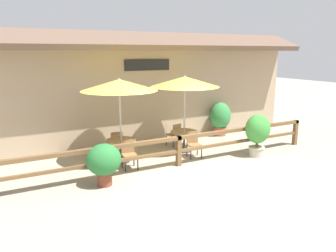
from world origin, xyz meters
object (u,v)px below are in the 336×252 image
object	(u,v)px
chair_near_wallside	(116,142)
potted_plant_entrance_palm	(258,132)
patio_umbrella_near	(119,85)
chair_middle_wallside	(175,134)
dining_table_near	(121,144)
chair_near_streetside	(129,153)
potted_plant_corner_fern	(220,117)
dining_table_middle	(184,135)
chair_middle_streetside	(194,143)
patio_umbrella_middle	(185,82)
potted_plant_tall_tropical	(104,161)

from	to	relation	value
chair_near_wallside	potted_plant_entrance_palm	size ratio (longest dim) A/B	0.59
patio_umbrella_near	chair_middle_wallside	bearing A→B (deg)	18.08
dining_table_near	chair_near_streetside	world-z (taller)	chair_near_streetside
patio_umbrella_near	chair_middle_wallside	xyz separation A→B (m)	(2.40, 0.78, -2.00)
chair_near_streetside	potted_plant_corner_fern	bearing A→B (deg)	26.56
patio_umbrella_near	dining_table_middle	world-z (taller)	patio_umbrella_near
chair_near_streetside	chair_middle_streetside	distance (m)	2.33
patio_umbrella_near	chair_near_streetside	world-z (taller)	patio_umbrella_near
patio_umbrella_middle	chair_middle_wallside	distance (m)	2.13
chair_near_streetside	chair_near_wallside	distance (m)	1.38
dining_table_middle	chair_middle_wallside	world-z (taller)	chair_middle_wallside
patio_umbrella_middle	potted_plant_entrance_palm	bearing A→B (deg)	-40.93
dining_table_near	potted_plant_entrance_palm	bearing A→B (deg)	-20.33
patio_umbrella_near	potted_plant_entrance_palm	size ratio (longest dim) A/B	1.86
dining_table_near	potted_plant_entrance_palm	xyz separation A→B (m)	(4.28, -1.59, 0.27)
dining_table_middle	chair_middle_wallside	xyz separation A→B (m)	(0.02, 0.73, -0.11)
potted_plant_entrance_palm	dining_table_near	bearing A→B (deg)	159.67
patio_umbrella_near	chair_near_streetside	xyz separation A→B (m)	(-0.01, -0.69, -2.00)
patio_umbrella_near	potted_plant_tall_tropical	xyz separation A→B (m)	(-1.06, -1.61, -1.81)
patio_umbrella_near	chair_middle_wallside	size ratio (longest dim) A/B	3.14
patio_umbrella_near	potted_plant_entrance_palm	xyz separation A→B (m)	(4.28, -1.59, -1.62)
patio_umbrella_near	patio_umbrella_middle	xyz separation A→B (m)	(2.38, 0.06, 0.00)
potted_plant_entrance_palm	chair_middle_streetside	bearing A→B (deg)	154.80
chair_middle_streetside	potted_plant_corner_fern	bearing A→B (deg)	48.53
potted_plant_tall_tropical	chair_near_wallside	bearing A→B (deg)	63.93
chair_near_streetside	dining_table_near	bearing A→B (deg)	93.98
chair_near_streetside	chair_middle_wallside	bearing A→B (deg)	35.88
chair_near_streetside	potted_plant_corner_fern	world-z (taller)	potted_plant_corner_fern
dining_table_near	potted_plant_corner_fern	distance (m)	5.07
patio_umbrella_middle	potted_plant_corner_fern	distance (m)	3.28
chair_near_wallside	potted_plant_entrance_palm	distance (m)	4.81
dining_table_near	potted_plant_corner_fern	size ratio (longest dim) A/B	0.68
chair_near_wallside	chair_middle_wallside	bearing A→B (deg)	-172.47
chair_near_wallside	patio_umbrella_middle	world-z (taller)	patio_umbrella_middle
potted_plant_corner_fern	dining_table_middle	bearing A→B (deg)	-153.66
chair_middle_streetside	potted_plant_corner_fern	xyz separation A→B (m)	(2.57, 1.97, 0.29)
patio_umbrella_middle	dining_table_near	bearing A→B (deg)	-178.57
patio_umbrella_near	dining_table_near	distance (m)	1.89
chair_middle_wallside	potted_plant_entrance_palm	xyz separation A→B (m)	(1.88, -2.37, 0.38)
patio_umbrella_near	potted_plant_corner_fern	size ratio (longest dim) A/B	1.91
dining_table_near	chair_near_streetside	distance (m)	0.70
chair_near_wallside	potted_plant_entrance_palm	xyz separation A→B (m)	(4.22, -2.27, 0.38)
potted_plant_corner_fern	chair_near_wallside	bearing A→B (deg)	-172.73
patio_umbrella_middle	dining_table_middle	distance (m)	1.89
dining_table_near	dining_table_middle	bearing A→B (deg)	1.43
patio_umbrella_near	potted_plant_corner_fern	xyz separation A→B (m)	(4.90, 1.30, -1.71)
dining_table_middle	chair_middle_streetside	xyz separation A→B (m)	(-0.06, -0.72, -0.11)
patio_umbrella_middle	chair_middle_streetside	distance (m)	2.13
potted_plant_entrance_palm	chair_near_streetside	bearing A→B (deg)	168.16
chair_middle_streetside	chair_middle_wallside	xyz separation A→B (m)	(0.08, 1.45, 0.00)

